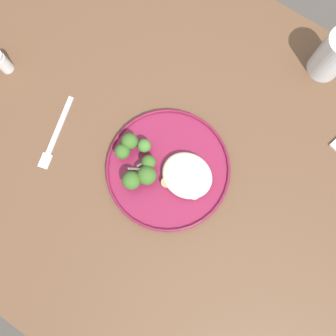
{
  "coord_description": "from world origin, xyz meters",
  "views": [
    {
      "loc": [
        -0.11,
        0.16,
        1.56
      ],
      "look_at": [
        -0.02,
        0.03,
        0.76
      ],
      "focal_mm": 38.23,
      "sensor_mm": 36.0,
      "label": 1
    }
  ],
  "objects_px": {
    "seared_scallop_half_hidden": "(195,182)",
    "salt_shaker": "(2,62)",
    "seared_scallop_large_seared": "(194,172)",
    "water_glass": "(332,57)",
    "seared_scallop_rear_pale": "(194,194)",
    "seared_scallop_tiny_bay": "(166,182)",
    "seared_scallop_front_small": "(203,177)",
    "seared_scallop_on_noodles": "(186,175)",
    "broccoli_floret_near_rim": "(149,162)",
    "broccoli_floret_left_leaning": "(144,146)",
    "dinner_plate": "(168,169)",
    "broccoli_floret_rear_charred": "(122,152)",
    "broccoli_floret_front_edge": "(131,180)",
    "seared_scallop_right_edge": "(175,179)",
    "dinner_fork": "(56,135)",
    "broccoli_floret_center_pile": "(130,141)",
    "broccoli_floret_beside_noodles": "(147,175)"
  },
  "relations": [
    {
      "from": "seared_scallop_half_hidden",
      "to": "salt_shaker",
      "type": "xyz_separation_m",
      "value": [
        0.54,
        0.02,
        0.01
      ]
    },
    {
      "from": "seared_scallop_large_seared",
      "to": "water_glass",
      "type": "xyz_separation_m",
      "value": [
        -0.12,
        -0.4,
        0.03
      ]
    },
    {
      "from": "seared_scallop_rear_pale",
      "to": "seared_scallop_tiny_bay",
      "type": "xyz_separation_m",
      "value": [
        0.07,
        0.01,
        0.0
      ]
    },
    {
      "from": "seared_scallop_rear_pale",
      "to": "water_glass",
      "type": "bearing_deg",
      "value": -101.37
    },
    {
      "from": "seared_scallop_front_small",
      "to": "seared_scallop_on_noodles",
      "type": "bearing_deg",
      "value": 28.92
    },
    {
      "from": "water_glass",
      "to": "seared_scallop_on_noodles",
      "type": "bearing_deg",
      "value": 72.88
    },
    {
      "from": "salt_shaker",
      "to": "broccoli_floret_near_rim",
      "type": "bearing_deg",
      "value": 179.28
    },
    {
      "from": "broccoli_floret_left_leaning",
      "to": "broccoli_floret_near_rim",
      "type": "bearing_deg",
      "value": 139.73
    },
    {
      "from": "seared_scallop_rear_pale",
      "to": "broccoli_floret_near_rim",
      "type": "height_order",
      "value": "broccoli_floret_near_rim"
    },
    {
      "from": "dinner_plate",
      "to": "broccoli_floret_rear_charred",
      "type": "distance_m",
      "value": 0.11
    },
    {
      "from": "broccoli_floret_front_edge",
      "to": "salt_shaker",
      "type": "bearing_deg",
      "value": -8.28
    },
    {
      "from": "seared_scallop_right_edge",
      "to": "seared_scallop_half_hidden",
      "type": "bearing_deg",
      "value": -154.2
    },
    {
      "from": "broccoli_floret_front_edge",
      "to": "water_glass",
      "type": "xyz_separation_m",
      "value": [
        -0.22,
        -0.5,
        0.01
      ]
    },
    {
      "from": "dinner_fork",
      "to": "seared_scallop_rear_pale",
      "type": "bearing_deg",
      "value": -169.83
    },
    {
      "from": "seared_scallop_large_seared",
      "to": "dinner_fork",
      "type": "height_order",
      "value": "seared_scallop_large_seared"
    },
    {
      "from": "seared_scallop_large_seared",
      "to": "broccoli_floret_center_pile",
      "type": "xyz_separation_m",
      "value": [
        0.16,
        0.03,
        0.02
      ]
    },
    {
      "from": "seared_scallop_on_noodles",
      "to": "salt_shaker",
      "type": "distance_m",
      "value": 0.52
    },
    {
      "from": "seared_scallop_rear_pale",
      "to": "broccoli_floret_beside_noodles",
      "type": "xyz_separation_m",
      "value": [
        0.11,
        0.03,
        0.02
      ]
    },
    {
      "from": "broccoli_floret_front_edge",
      "to": "broccoli_floret_left_leaning",
      "type": "height_order",
      "value": "broccoli_floret_front_edge"
    },
    {
      "from": "seared_scallop_right_edge",
      "to": "seared_scallop_large_seared",
      "type": "bearing_deg",
      "value": -125.66
    },
    {
      "from": "broccoli_floret_front_edge",
      "to": "broccoli_floret_near_rim",
      "type": "distance_m",
      "value": 0.06
    },
    {
      "from": "seared_scallop_rear_pale",
      "to": "broccoli_floret_rear_charred",
      "type": "bearing_deg",
      "value": 4.28
    },
    {
      "from": "seared_scallop_half_hidden",
      "to": "broccoli_floret_rear_charred",
      "type": "xyz_separation_m",
      "value": [
        0.17,
        0.04,
        0.02
      ]
    },
    {
      "from": "broccoli_floret_left_leaning",
      "to": "broccoli_floret_rear_charred",
      "type": "distance_m",
      "value": 0.05
    },
    {
      "from": "dinner_plate",
      "to": "broccoli_floret_left_leaning",
      "type": "xyz_separation_m",
      "value": [
        0.07,
        -0.01,
        0.03
      ]
    },
    {
      "from": "seared_scallop_right_edge",
      "to": "seared_scallop_tiny_bay",
      "type": "bearing_deg",
      "value": 55.82
    },
    {
      "from": "seared_scallop_on_noodles",
      "to": "broccoli_floret_left_leaning",
      "type": "relative_size",
      "value": 0.68
    },
    {
      "from": "broccoli_floret_near_rim",
      "to": "broccoli_floret_beside_noodles",
      "type": "xyz_separation_m",
      "value": [
        -0.01,
        0.03,
        0.01
      ]
    },
    {
      "from": "broccoli_floret_front_edge",
      "to": "seared_scallop_half_hidden",
      "type": "bearing_deg",
      "value": -145.45
    },
    {
      "from": "seared_scallop_half_hidden",
      "to": "salt_shaker",
      "type": "distance_m",
      "value": 0.54
    },
    {
      "from": "broccoli_floret_near_rim",
      "to": "broccoli_floret_beside_noodles",
      "type": "relative_size",
      "value": 0.82
    },
    {
      "from": "seared_scallop_tiny_bay",
      "to": "broccoli_floret_center_pile",
      "type": "relative_size",
      "value": 0.41
    },
    {
      "from": "dinner_fork",
      "to": "seared_scallop_right_edge",
      "type": "bearing_deg",
      "value": -167.05
    },
    {
      "from": "broccoli_floret_rear_charred",
      "to": "seared_scallop_half_hidden",
      "type": "bearing_deg",
      "value": -167.27
    },
    {
      "from": "dinner_fork",
      "to": "seared_scallop_large_seared",
      "type": "bearing_deg",
      "value": -161.79
    },
    {
      "from": "broccoli_floret_center_pile",
      "to": "seared_scallop_rear_pale",
      "type": "bearing_deg",
      "value": 175.4
    },
    {
      "from": "seared_scallop_on_noodles",
      "to": "dinner_fork",
      "type": "height_order",
      "value": "seared_scallop_on_noodles"
    },
    {
      "from": "water_glass",
      "to": "seared_scallop_half_hidden",
      "type": "bearing_deg",
      "value": 76.03
    },
    {
      "from": "water_glass",
      "to": "dinner_fork",
      "type": "bearing_deg",
      "value": 49.02
    },
    {
      "from": "seared_scallop_front_small",
      "to": "water_glass",
      "type": "bearing_deg",
      "value": -103.51
    },
    {
      "from": "broccoli_floret_center_pile",
      "to": "broccoli_floret_left_leaning",
      "type": "relative_size",
      "value": 1.24
    },
    {
      "from": "seared_scallop_right_edge",
      "to": "broccoli_floret_rear_charred",
      "type": "xyz_separation_m",
      "value": [
        0.13,
        0.02,
        0.02
      ]
    },
    {
      "from": "broccoli_floret_rear_charred",
      "to": "water_glass",
      "type": "distance_m",
      "value": 0.54
    },
    {
      "from": "dinner_plate",
      "to": "seared_scallop_rear_pale",
      "type": "height_order",
      "value": "seared_scallop_rear_pale"
    },
    {
      "from": "dinner_plate",
      "to": "broccoli_floret_center_pile",
      "type": "xyz_separation_m",
      "value": [
        0.1,
        0.0,
        0.04
      ]
    },
    {
      "from": "seared_scallop_rear_pale",
      "to": "broccoli_floret_left_leaning",
      "type": "xyz_separation_m",
      "value": [
        0.16,
        -0.03,
        0.02
      ]
    },
    {
      "from": "salt_shaker",
      "to": "seared_scallop_on_noodles",
      "type": "bearing_deg",
      "value": -177.76
    },
    {
      "from": "broccoli_floret_front_edge",
      "to": "broccoli_floret_rear_charred",
      "type": "bearing_deg",
      "value": -37.56
    },
    {
      "from": "seared_scallop_tiny_bay",
      "to": "dinner_fork",
      "type": "height_order",
      "value": "seared_scallop_tiny_bay"
    },
    {
      "from": "seared_scallop_right_edge",
      "to": "broccoli_floret_rear_charred",
      "type": "distance_m",
      "value": 0.13
    }
  ]
}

